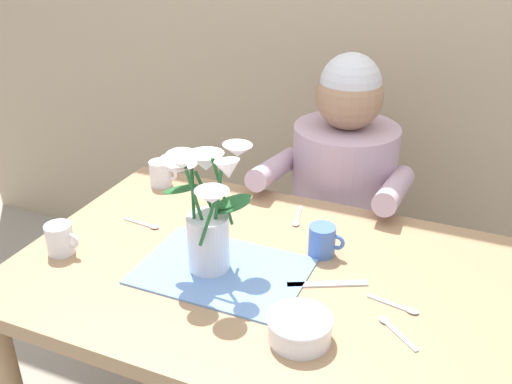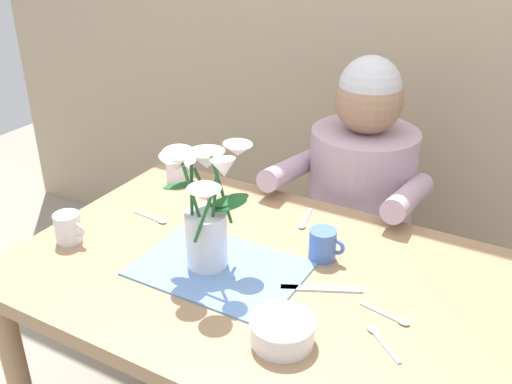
{
  "view_description": "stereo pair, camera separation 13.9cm",
  "coord_description": "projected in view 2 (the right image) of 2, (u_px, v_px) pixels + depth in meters",
  "views": [
    {
      "loc": [
        0.46,
        -1.09,
        1.55
      ],
      "look_at": [
        -0.03,
        0.05,
        0.92
      ],
      "focal_mm": 40.83,
      "sensor_mm": 36.0,
      "label": 1
    },
    {
      "loc": [
        0.58,
        -1.03,
        1.55
      ],
      "look_at": [
        -0.03,
        0.05,
        0.92
      ],
      "focal_mm": 40.83,
      "sensor_mm": 36.0,
      "label": 2
    }
  ],
  "objects": [
    {
      "name": "spoon_1",
      "position": [
        379.0,
        337.0,
        1.19
      ],
      "size": [
        0.1,
        0.09,
        0.01
      ],
      "color": "silver",
      "rests_on": "dining_table"
    },
    {
      "name": "spoon_0",
      "position": [
        155.0,
        219.0,
        1.63
      ],
      "size": [
        0.12,
        0.03,
        0.01
      ],
      "color": "silver",
      "rests_on": "dining_table"
    },
    {
      "name": "dinner_knife",
      "position": [
        322.0,
        288.0,
        1.34
      ],
      "size": [
        0.18,
        0.1,
        0.0
      ],
      "primitive_type": "cube",
      "rotation": [
        0.0,
        0.0,
        0.46
      ],
      "color": "silver",
      "rests_on": "dining_table"
    },
    {
      "name": "spoon_2",
      "position": [
        393.0,
        317.0,
        1.25
      ],
      "size": [
        0.12,
        0.04,
        0.01
      ],
      "color": "silver",
      "rests_on": "dining_table"
    },
    {
      "name": "flower_vase",
      "position": [
        205.0,
        206.0,
        1.36
      ],
      "size": [
        0.22,
        0.25,
        0.32
      ],
      "color": "silver",
      "rests_on": "dining_table"
    },
    {
      "name": "coffee_cup",
      "position": [
        323.0,
        245.0,
        1.44
      ],
      "size": [
        0.09,
        0.07,
        0.08
      ],
      "color": "#476BB7",
      "rests_on": "dining_table"
    },
    {
      "name": "spoon_3",
      "position": [
        304.0,
        222.0,
        1.62
      ],
      "size": [
        0.04,
        0.12,
        0.01
      ],
      "color": "silver",
      "rests_on": "dining_table"
    },
    {
      "name": "tea_cup",
      "position": [
        68.0,
        228.0,
        1.52
      ],
      "size": [
        0.09,
        0.07,
        0.08
      ],
      "color": "silver",
      "rests_on": "dining_table"
    },
    {
      "name": "striped_placemat",
      "position": [
        219.0,
        269.0,
        1.42
      ],
      "size": [
        0.4,
        0.28,
        0.0
      ],
      "primitive_type": "cube",
      "color": "#6B93D1",
      "rests_on": "dining_table"
    },
    {
      "name": "seated_person",
      "position": [
        357.0,
        225.0,
        1.96
      ],
      "size": [
        0.45,
        0.47,
        1.14
      ],
      "rotation": [
        0.0,
        0.0,
        0.03
      ],
      "color": "#4C4C56",
      "rests_on": "ground_plane"
    },
    {
      "name": "dining_table",
      "position": [
        258.0,
        301.0,
        1.46
      ],
      "size": [
        1.2,
        0.8,
        0.74
      ],
      "color": "#9E7A56",
      "rests_on": "ground_plane"
    },
    {
      "name": "ceramic_bowl",
      "position": [
        282.0,
        330.0,
        1.17
      ],
      "size": [
        0.14,
        0.14,
        0.06
      ],
      "color": "white",
      "rests_on": "dining_table"
    },
    {
      "name": "ceramic_mug",
      "position": [
        177.0,
        169.0,
        1.84
      ],
      "size": [
        0.09,
        0.07,
        0.08
      ],
      "color": "silver",
      "rests_on": "dining_table"
    }
  ]
}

